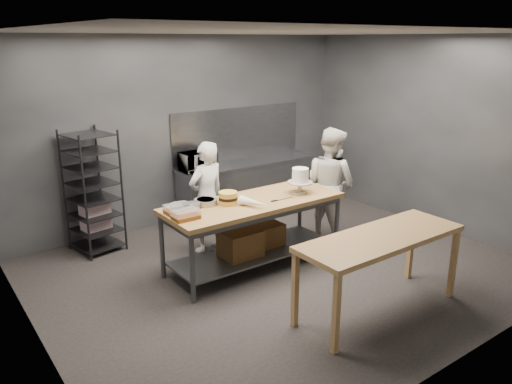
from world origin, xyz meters
The scene contains 16 objects.
ground centered at (0.00, 0.00, 0.00)m, with size 6.00×6.00×0.00m, color black.
back_wall centered at (0.00, 2.50, 1.50)m, with size 6.00×0.04×3.00m, color #4C4F54.
work_table centered at (-0.24, 0.33, 0.57)m, with size 2.40×0.90×0.92m.
near_counter centered at (0.21, -1.43, 0.81)m, with size 2.00×0.70×0.90m.
back_counter centered at (1.00, 2.18, 0.45)m, with size 2.60×0.60×0.90m.
splashback_panel centered at (1.00, 2.48, 1.35)m, with size 2.60×0.02×0.90m, color slate.
speed_rack centered at (-1.73, 2.10, 0.86)m, with size 0.71×0.75×1.75m.
chef_behind centered at (-0.46, 1.14, 0.80)m, with size 0.58×0.38×1.59m, color silver.
chef_right centered at (1.29, 0.47, 0.85)m, with size 0.83×0.64×1.70m, color white.
microwave centered at (0.01, 2.18, 1.05)m, with size 0.54×0.37×0.30m, color black.
frosted_cake_stand centered at (0.47, 0.22, 1.13)m, with size 0.34×0.34×0.35m.
layer_cake centered at (-0.57, 0.40, 1.00)m, with size 0.24×0.24×0.16m.
cake_pans centered at (-0.96, 0.53, 0.96)m, with size 0.63×0.31×0.07m.
piping_bag centered at (-0.39, 0.11, 0.98)m, with size 0.12×0.12×0.38m, color white.
offset_spatula centered at (0.05, 0.14, 0.93)m, with size 0.36×0.02×0.02m.
pastry_clamshells centered at (-1.26, 0.34, 0.98)m, with size 0.33×0.45×0.11m.
Camera 1 is at (-3.82, -4.66, 2.91)m, focal length 35.00 mm.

